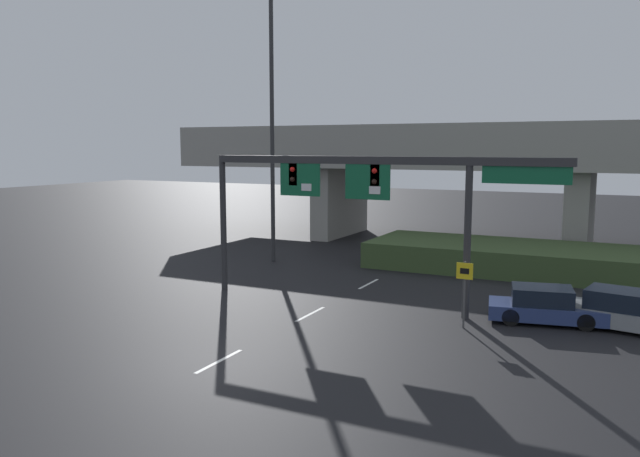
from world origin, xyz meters
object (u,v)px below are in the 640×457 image
speed_limit_sign (464,285)px  highway_light_pole_near (272,99)px  signal_gantry (360,186)px  parked_sedan_mid_right (626,312)px  parked_sedan_near_right (545,306)px

speed_limit_sign → highway_light_pole_near: size_ratio=0.14×
signal_gantry → highway_light_pole_near: size_ratio=0.86×
signal_gantry → parked_sedan_mid_right: 11.05m
highway_light_pole_near → parked_sedan_mid_right: size_ratio=3.57×
speed_limit_sign → parked_sedan_mid_right: size_ratio=0.50×
highway_light_pole_near → parked_sedan_near_right: 19.08m
parked_sedan_near_right → speed_limit_sign: bearing=-151.4°
speed_limit_sign → parked_sedan_near_right: bearing=39.7°
signal_gantry → highway_light_pole_near: 11.89m
speed_limit_sign → parked_sedan_near_right: (2.57, 2.13, -0.99)m
signal_gantry → parked_sedan_near_right: size_ratio=3.41×
signal_gantry → parked_sedan_near_right: signal_gantry is taller
highway_light_pole_near → parked_sedan_near_right: highway_light_pole_near is taller
signal_gantry → highway_light_pole_near: highway_light_pole_near is taller
speed_limit_sign → highway_light_pole_near: bearing=147.2°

